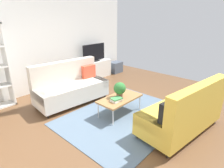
{
  "coord_description": "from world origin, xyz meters",
  "views": [
    {
      "loc": [
        -3.0,
        -2.66,
        2.25
      ],
      "look_at": [
        0.21,
        0.29,
        0.65
      ],
      "focal_mm": 30.09,
      "sensor_mm": 36.0,
      "label": 1
    }
  ],
  "objects_px": {
    "coffee_table": "(120,99)",
    "tv_console": "(94,70)",
    "tv": "(94,53)",
    "potted_plant": "(120,89)",
    "vase_0": "(81,62)",
    "couch_green": "(184,112)",
    "bottle_0": "(86,61)",
    "table_book_0": "(116,101)",
    "bottle_1": "(88,61)",
    "couch_beige": "(71,87)",
    "storage_trunk": "(115,67)"
  },
  "relations": [
    {
      "from": "couch_beige",
      "to": "tv",
      "type": "distance_m",
      "value": 2.2
    },
    {
      "from": "table_book_0",
      "to": "vase_0",
      "type": "bearing_deg",
      "value": 67.42
    },
    {
      "from": "tv_console",
      "to": "bottle_0",
      "type": "bearing_deg",
      "value": -174.3
    },
    {
      "from": "tv",
      "to": "vase_0",
      "type": "relative_size",
      "value": 7.7
    },
    {
      "from": "coffee_table",
      "to": "bottle_1",
      "type": "xyz_separation_m",
      "value": [
        1.17,
        2.48,
        0.34
      ]
    },
    {
      "from": "bottle_1",
      "to": "couch_beige",
      "type": "bearing_deg",
      "value": -145.64
    },
    {
      "from": "tv",
      "to": "potted_plant",
      "type": "height_order",
      "value": "tv"
    },
    {
      "from": "couch_green",
      "to": "coffee_table",
      "type": "height_order",
      "value": "couch_green"
    },
    {
      "from": "tv",
      "to": "potted_plant",
      "type": "bearing_deg",
      "value": -120.48
    },
    {
      "from": "coffee_table",
      "to": "vase_0",
      "type": "xyz_separation_m",
      "value": [
        0.89,
        2.57,
        0.31
      ]
    },
    {
      "from": "couch_green",
      "to": "bottle_0",
      "type": "height_order",
      "value": "couch_green"
    },
    {
      "from": "tv_console",
      "to": "bottle_1",
      "type": "xyz_separation_m",
      "value": [
        -0.3,
        -0.04,
        0.41
      ]
    },
    {
      "from": "tv_console",
      "to": "bottle_1",
      "type": "height_order",
      "value": "bottle_1"
    },
    {
      "from": "vase_0",
      "to": "bottle_0",
      "type": "xyz_separation_m",
      "value": [
        0.18,
        -0.09,
        0.03
      ]
    },
    {
      "from": "bottle_0",
      "to": "coffee_table",
      "type": "bearing_deg",
      "value": -113.32
    },
    {
      "from": "couch_beige",
      "to": "potted_plant",
      "type": "relative_size",
      "value": 5.3
    },
    {
      "from": "vase_0",
      "to": "couch_green",
      "type": "bearing_deg",
      "value": -98.73
    },
    {
      "from": "tv_console",
      "to": "vase_0",
      "type": "relative_size",
      "value": 10.78
    },
    {
      "from": "table_book_0",
      "to": "vase_0",
      "type": "relative_size",
      "value": 1.85
    },
    {
      "from": "table_book_0",
      "to": "potted_plant",
      "type": "bearing_deg",
      "value": 22.91
    },
    {
      "from": "table_book_0",
      "to": "bottle_1",
      "type": "height_order",
      "value": "bottle_1"
    },
    {
      "from": "tv_console",
      "to": "coffee_table",
      "type": "bearing_deg",
      "value": -120.25
    },
    {
      "from": "potted_plant",
      "to": "bottle_0",
      "type": "bearing_deg",
      "value": 66.73
    },
    {
      "from": "coffee_table",
      "to": "tv",
      "type": "height_order",
      "value": "tv"
    },
    {
      "from": "coffee_table",
      "to": "tv_console",
      "type": "distance_m",
      "value": 2.92
    },
    {
      "from": "storage_trunk",
      "to": "vase_0",
      "type": "bearing_deg",
      "value": 174.9
    },
    {
      "from": "couch_beige",
      "to": "bottle_0",
      "type": "xyz_separation_m",
      "value": [
        1.45,
        1.06,
        0.29
      ]
    },
    {
      "from": "storage_trunk",
      "to": "couch_beige",
      "type": "bearing_deg",
      "value": -161.26
    },
    {
      "from": "couch_green",
      "to": "coffee_table",
      "type": "bearing_deg",
      "value": 108.65
    },
    {
      "from": "couch_beige",
      "to": "bottle_1",
      "type": "bearing_deg",
      "value": -140.83
    },
    {
      "from": "tv_console",
      "to": "potted_plant",
      "type": "distance_m",
      "value": 2.9
    },
    {
      "from": "tv_console",
      "to": "bottle_0",
      "type": "xyz_separation_m",
      "value": [
        -0.4,
        -0.04,
        0.41
      ]
    },
    {
      "from": "coffee_table",
      "to": "bottle_0",
      "type": "bearing_deg",
      "value": 66.68
    },
    {
      "from": "couch_beige",
      "to": "storage_trunk",
      "type": "bearing_deg",
      "value": -156.45
    },
    {
      "from": "couch_green",
      "to": "bottle_1",
      "type": "xyz_separation_m",
      "value": [
        0.89,
        3.9,
        0.29
      ]
    },
    {
      "from": "tv",
      "to": "bottle_1",
      "type": "xyz_separation_m",
      "value": [
        -0.3,
        -0.02,
        -0.22
      ]
    },
    {
      "from": "couch_green",
      "to": "coffee_table",
      "type": "distance_m",
      "value": 1.45
    },
    {
      "from": "tv",
      "to": "storage_trunk",
      "type": "height_order",
      "value": "tv"
    },
    {
      "from": "coffee_table",
      "to": "potted_plant",
      "type": "distance_m",
      "value": 0.24
    },
    {
      "from": "couch_beige",
      "to": "potted_plant",
      "type": "distance_m",
      "value": 1.46
    },
    {
      "from": "tv",
      "to": "storage_trunk",
      "type": "distance_m",
      "value": 1.32
    },
    {
      "from": "table_book_0",
      "to": "bottle_0",
      "type": "relative_size",
      "value": 1.32
    },
    {
      "from": "couch_beige",
      "to": "storage_trunk",
      "type": "distance_m",
      "value": 3.12
    },
    {
      "from": "tv_console",
      "to": "vase_0",
      "type": "xyz_separation_m",
      "value": [
        -0.58,
        0.05,
        0.38
      ]
    },
    {
      "from": "storage_trunk",
      "to": "bottle_1",
      "type": "height_order",
      "value": "bottle_1"
    },
    {
      "from": "potted_plant",
      "to": "bottle_0",
      "type": "height_order",
      "value": "bottle_0"
    },
    {
      "from": "vase_0",
      "to": "table_book_0",
      "type": "bearing_deg",
      "value": -112.58
    },
    {
      "from": "potted_plant",
      "to": "bottle_0",
      "type": "relative_size",
      "value": 2.03
    },
    {
      "from": "tv_console",
      "to": "potted_plant",
      "type": "xyz_separation_m",
      "value": [
        -1.46,
        -2.49,
        0.31
      ]
    },
    {
      "from": "couch_green",
      "to": "tv",
      "type": "height_order",
      "value": "tv"
    }
  ]
}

